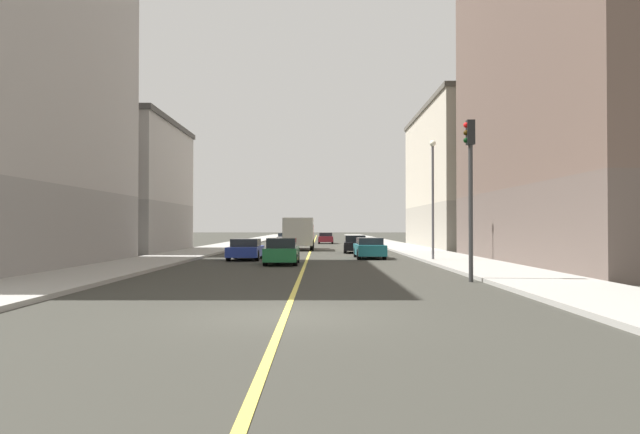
# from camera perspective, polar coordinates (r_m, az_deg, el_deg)

# --- Properties ---
(ground_plane) EXTENTS (400.00, 400.00, 0.00)m
(ground_plane) POSITION_cam_1_polar(r_m,az_deg,el_deg) (13.72, -3.27, -9.36)
(ground_plane) COLOR #34332C
(ground_plane) RESTS_ON ground
(sidewalk_left) EXTENTS (3.95, 168.00, 0.15)m
(sidewalk_left) POSITION_cam_1_polar(r_m,az_deg,el_deg) (63.07, 7.27, -2.68)
(sidewalk_left) COLOR #9E9B93
(sidewalk_left) RESTS_ON ground
(sidewalk_right) EXTENTS (3.95, 168.00, 0.15)m
(sidewalk_right) POSITION_cam_1_polar(r_m,az_deg,el_deg) (63.29, -8.52, -2.67)
(sidewalk_right) COLOR #9E9B93
(sidewalk_right) RESTS_ON ground
(lane_center_stripe) EXTENTS (0.16, 154.00, 0.01)m
(lane_center_stripe) POSITION_cam_1_polar(r_m,az_deg,el_deg) (62.59, -0.64, -2.76)
(lane_center_stripe) COLOR #E5D14C
(lane_center_stripe) RESTS_ON ground
(building_left_near) EXTENTS (11.44, 23.04, 21.74)m
(building_left_near) POSITION_cam_1_polar(r_m,az_deg,el_deg) (36.52, 25.79, 13.21)
(building_left_near) COLOR brown
(building_left_near) RESTS_ON ground
(building_left_mid) EXTENTS (11.44, 22.54, 13.39)m
(building_left_mid) POSITION_cam_1_polar(r_m,az_deg,el_deg) (60.01, 15.01, 3.58)
(building_left_mid) COLOR #9D9688
(building_left_mid) RESTS_ON ground
(building_right_midblock) EXTENTS (11.44, 14.31, 10.29)m
(building_right_midblock) POSITION_cam_1_polar(r_m,az_deg,el_deg) (50.12, -19.77, 2.72)
(building_right_midblock) COLOR gray
(building_right_midblock) RESTS_ON ground
(traffic_light_left_near) EXTENTS (0.40, 0.32, 5.91)m
(traffic_light_left_near) POSITION_cam_1_polar(r_m,az_deg,el_deg) (22.62, 14.14, 3.71)
(traffic_light_left_near) COLOR #2D2D2D
(traffic_light_left_near) RESTS_ON ground
(street_lamp_left_near) EXTENTS (0.36, 0.36, 6.85)m
(street_lamp_left_near) POSITION_cam_1_polar(r_m,az_deg,el_deg) (35.20, 10.74, 2.85)
(street_lamp_left_near) COLOR #4C4C51
(street_lamp_left_near) RESTS_ON ground
(car_silver) EXTENTS (1.92, 3.99, 1.25)m
(car_silver) POSITION_cam_1_polar(r_m,az_deg,el_deg) (73.04, -3.25, -2.02)
(car_silver) COLOR silver
(car_silver) RESTS_ON ground
(car_green) EXTENTS (1.78, 3.94, 1.41)m
(car_green) POSITION_cam_1_polar(r_m,az_deg,el_deg) (32.08, -3.55, -3.30)
(car_green) COLOR #1E6B38
(car_green) RESTS_ON ground
(car_teal) EXTENTS (1.84, 4.56, 1.31)m
(car_teal) POSITION_cam_1_polar(r_m,az_deg,el_deg) (38.33, 4.80, -2.96)
(car_teal) COLOR #196670
(car_teal) RESTS_ON ground
(car_maroon) EXTENTS (1.81, 4.09, 1.30)m
(car_maroon) POSITION_cam_1_polar(r_m,az_deg,el_deg) (71.54, 0.64, -2.02)
(car_maroon) COLOR maroon
(car_maroon) RESTS_ON ground
(car_black) EXTENTS (1.93, 4.38, 1.34)m
(car_black) POSITION_cam_1_polar(r_m,az_deg,el_deg) (46.55, 3.46, -2.60)
(car_black) COLOR black
(car_black) RESTS_ON ground
(car_blue) EXTENTS (1.94, 4.31, 1.27)m
(car_blue) POSITION_cam_1_polar(r_m,az_deg,el_deg) (36.94, -6.97, -3.07)
(car_blue) COLOR #23389E
(car_blue) RESTS_ON ground
(box_truck) EXTENTS (2.57, 7.65, 2.75)m
(box_truck) POSITION_cam_1_polar(r_m,az_deg,el_deg) (52.33, -1.91, -1.50)
(box_truck) COLOR maroon
(box_truck) RESTS_ON ground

